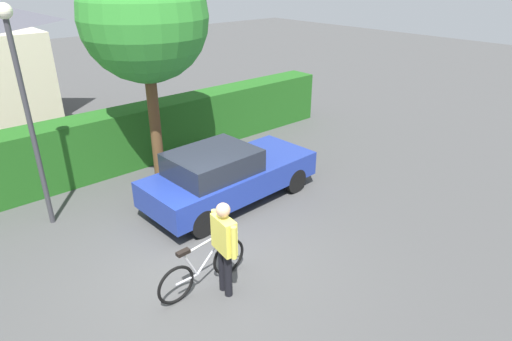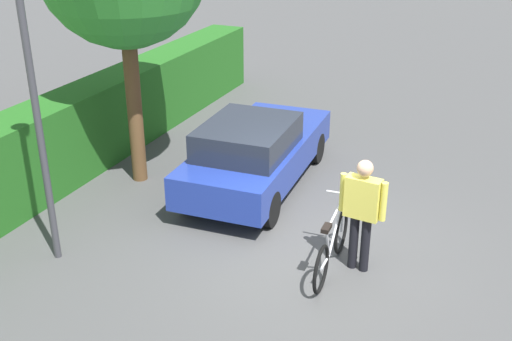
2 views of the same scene
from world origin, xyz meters
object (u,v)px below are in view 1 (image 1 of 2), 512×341
bicycle (204,268)px  person_rider (224,242)px  tree_kerbside (144,18)px  parked_car_near (227,175)px  street_lamp (23,92)px

bicycle → person_rider: 0.72m
person_rider → tree_kerbside: size_ratio=0.32×
parked_car_near → bicycle: parked_car_near is taller
person_rider → bicycle: bearing=119.3°
tree_kerbside → parked_car_near: bearing=-76.0°
person_rider → tree_kerbside: 5.51m
parked_car_near → bicycle: (-2.07, -2.04, -0.31)m
parked_car_near → bicycle: bearing=-135.4°
parked_car_near → street_lamp: (-3.31, 1.75, 2.10)m
parked_car_near → street_lamp: street_lamp is taller
street_lamp → tree_kerbside: 3.00m
bicycle → street_lamp: size_ratio=0.40×
person_rider → street_lamp: 4.73m
person_rider → street_lamp: size_ratio=0.39×
street_lamp → tree_kerbside: size_ratio=0.82×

